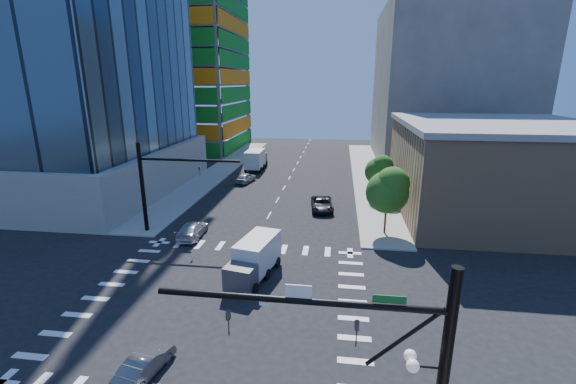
# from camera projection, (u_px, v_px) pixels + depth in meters

# --- Properties ---
(ground) EXTENTS (160.00, 160.00, 0.00)m
(ground) POSITION_uv_depth(u_px,v_px,m) (223.00, 300.00, 26.95)
(ground) COLOR black
(ground) RESTS_ON ground
(road_markings) EXTENTS (20.00, 20.00, 0.01)m
(road_markings) POSITION_uv_depth(u_px,v_px,m) (223.00, 300.00, 26.95)
(road_markings) COLOR silver
(road_markings) RESTS_ON ground
(sidewalk_ne) EXTENTS (5.00, 60.00, 0.15)m
(sidewalk_ne) POSITION_uv_depth(u_px,v_px,m) (368.00, 174.00, 63.45)
(sidewalk_ne) COLOR gray
(sidewalk_ne) RESTS_ON ground
(sidewalk_nw) EXTENTS (5.00, 60.00, 0.15)m
(sidewalk_nw) POSITION_uv_depth(u_px,v_px,m) (221.00, 170.00, 66.64)
(sidewalk_nw) COLOR gray
(sidewalk_nw) RESTS_ON ground
(construction_building) EXTENTS (25.16, 34.50, 70.60)m
(construction_building) POSITION_uv_depth(u_px,v_px,m) (179.00, 34.00, 82.68)
(construction_building) COLOR slate
(construction_building) RESTS_ON ground
(commercial_building) EXTENTS (20.50, 22.50, 10.60)m
(commercial_building) POSITION_uv_depth(u_px,v_px,m) (493.00, 169.00, 43.27)
(commercial_building) COLOR tan
(commercial_building) RESTS_ON ground
(bg_building_ne) EXTENTS (24.00, 30.00, 28.00)m
(bg_building_ne) POSITION_uv_depth(u_px,v_px,m) (445.00, 86.00, 72.06)
(bg_building_ne) COLOR #605C57
(bg_building_ne) RESTS_ON ground
(signal_mast_se) EXTENTS (10.51, 2.48, 9.00)m
(signal_mast_se) POSITION_uv_depth(u_px,v_px,m) (416.00, 374.00, 13.27)
(signal_mast_se) COLOR black
(signal_mast_se) RESTS_ON sidewalk_se
(signal_mast_nw) EXTENTS (10.20, 0.40, 9.00)m
(signal_mast_nw) POSITION_uv_depth(u_px,v_px,m) (156.00, 180.00, 37.67)
(signal_mast_nw) COLOR black
(signal_mast_nw) RESTS_ON sidewalk_nw
(tree_south) EXTENTS (4.16, 4.16, 6.82)m
(tree_south) POSITION_uv_depth(u_px,v_px,m) (389.00, 189.00, 37.30)
(tree_south) COLOR #382316
(tree_south) RESTS_ON sidewalk_ne
(tree_north) EXTENTS (3.54, 3.52, 5.78)m
(tree_north) POSITION_uv_depth(u_px,v_px,m) (380.00, 170.00, 48.89)
(tree_north) COLOR #382316
(tree_north) RESTS_ON sidewalk_ne
(car_nb_far) EXTENTS (3.04, 5.63, 1.50)m
(car_nb_far) POSITION_uv_depth(u_px,v_px,m) (322.00, 204.00, 45.71)
(car_nb_far) COLOR black
(car_nb_far) RESTS_ON ground
(car_sb_near) EXTENTS (2.33, 5.17, 1.47)m
(car_sb_near) POSITION_uv_depth(u_px,v_px,m) (192.00, 230.00, 37.82)
(car_sb_near) COLOR silver
(car_sb_near) RESTS_ON ground
(car_sb_mid) EXTENTS (2.71, 4.75, 1.52)m
(car_sb_mid) POSITION_uv_depth(u_px,v_px,m) (246.00, 178.00, 58.29)
(car_sb_mid) COLOR #9A9EA2
(car_sb_mid) RESTS_ON ground
(car_sb_cross) EXTENTS (1.97, 3.88, 1.22)m
(car_sb_cross) POSITION_uv_depth(u_px,v_px,m) (145.00, 364.00, 19.97)
(car_sb_cross) COLOR #4E4E53
(car_sb_cross) RESTS_ON ground
(box_truck_near) EXTENTS (3.54, 6.07, 2.99)m
(box_truck_near) POSITION_uv_depth(u_px,v_px,m) (253.00, 263.00, 29.63)
(box_truck_near) COLOR black
(box_truck_near) RESTS_ON ground
(box_truck_far) EXTENTS (2.88, 6.70, 3.51)m
(box_truck_far) POSITION_uv_depth(u_px,v_px,m) (256.00, 160.00, 67.04)
(box_truck_far) COLOR black
(box_truck_far) RESTS_ON ground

